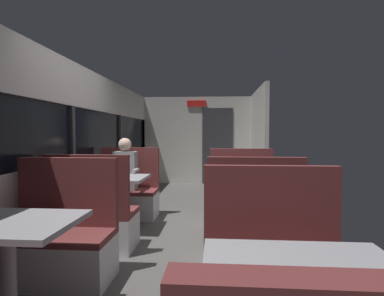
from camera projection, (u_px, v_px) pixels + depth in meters
The scene contains 16 objects.
ground_plane at pixel (178, 234), 4.13m from camera, with size 3.30×9.20×0.02m, color #514F4C.
carriage_window_panel_left at pixel (71, 150), 4.19m from camera, with size 0.09×8.48×2.30m.
carriage_end_bulkhead at pixel (199, 141), 8.25m from camera, with size 2.90×0.11×2.30m.
carriage_aisle_panel_right at pixel (258, 142), 6.96m from camera, with size 0.08×2.40×2.30m, color beige.
dining_table_near_window at pixel (8, 236), 2.09m from camera, with size 0.90×0.70×0.74m.
bench_near_window_facing_entry at pixel (60, 244), 2.80m from camera, with size 0.95×0.50×1.10m.
dining_table_mid_window at pixel (113, 184), 4.22m from camera, with size 0.90×0.70×0.74m.
bench_mid_window_facing_end at pixel (93, 221), 3.54m from camera, with size 0.95×0.50×1.10m.
bench_mid_window_facing_entry at pixel (127, 196), 4.93m from camera, with size 0.95×0.50×1.10m.
dining_table_front_aisle at pixel (305, 291), 1.36m from camera, with size 0.90×0.70×0.74m.
bench_front_aisle_facing_entry at pixel (274, 283), 2.07m from camera, with size 0.95×0.50×1.10m.
dining_table_rear_aisle at pixel (247, 188), 3.89m from camera, with size 0.90×0.70×0.74m.
bench_rear_aisle_facing_end at pixel (253, 230), 3.20m from camera, with size 0.95×0.50×1.10m.
bench_rear_aisle_facing_entry at pixel (242, 201), 4.60m from camera, with size 0.95×0.50×1.10m.
seated_passenger at pixel (126, 184), 4.85m from camera, with size 0.47×0.55×1.26m.
coffee_cup_primary at pixel (239, 176), 4.01m from camera, with size 0.07×0.07×0.09m.
Camera 1 is at (0.50, -4.05, 1.33)m, focal length 29.06 mm.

